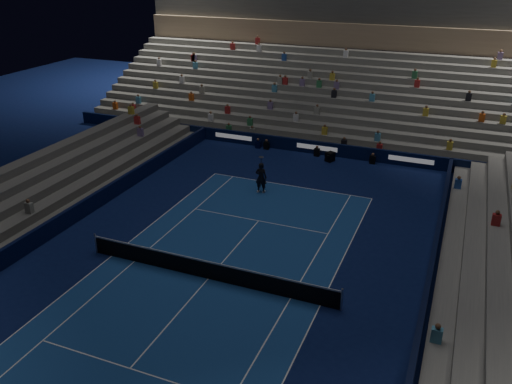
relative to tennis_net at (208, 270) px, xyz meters
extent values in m
plane|color=#0B1545|center=(0.00, 0.00, -0.50)|extent=(90.00, 90.00, 0.00)
cube|color=navy|center=(0.00, 0.00, -0.50)|extent=(10.97, 23.77, 0.01)
cube|color=#081133|center=(0.00, 18.50, 0.00)|extent=(44.00, 0.25, 1.00)
cube|color=black|center=(9.70, 0.00, 0.00)|extent=(0.25, 37.00, 1.00)
cube|color=black|center=(-9.70, 0.00, 0.00)|extent=(0.25, 37.00, 1.00)
cube|color=slate|center=(0.00, 19.50, -0.25)|extent=(44.00, 1.00, 0.50)
cube|color=slate|center=(0.00, 20.50, 0.00)|extent=(44.00, 1.00, 1.00)
cube|color=slate|center=(0.00, 21.50, 0.25)|extent=(44.00, 1.00, 1.50)
cube|color=slate|center=(0.00, 22.50, 0.50)|extent=(44.00, 1.00, 2.00)
cube|color=slate|center=(0.00, 23.50, 0.75)|extent=(44.00, 1.00, 2.50)
cube|color=slate|center=(0.00, 24.50, 1.00)|extent=(44.00, 1.00, 3.00)
cube|color=slate|center=(0.00, 25.50, 1.25)|extent=(44.00, 1.00, 3.50)
cube|color=slate|center=(0.00, 26.50, 1.50)|extent=(44.00, 1.00, 4.00)
cube|color=slate|center=(0.00, 27.50, 1.75)|extent=(44.00, 1.00, 4.50)
cube|color=slate|center=(0.00, 28.50, 2.00)|extent=(44.00, 1.00, 5.00)
cube|color=slate|center=(0.00, 29.50, 2.25)|extent=(44.00, 1.00, 5.50)
cube|color=slate|center=(0.00, 30.50, 2.50)|extent=(44.00, 1.00, 6.00)
cube|color=#997D5E|center=(0.00, 31.60, 6.60)|extent=(44.00, 0.60, 2.20)
cube|color=#434340|center=(0.00, 33.00, 9.20)|extent=(44.00, 2.40, 3.00)
cube|color=slate|center=(10.50, 0.00, -0.25)|extent=(1.00, 37.00, 0.50)
cube|color=slate|center=(11.50, 0.00, 0.00)|extent=(1.00, 37.00, 1.00)
cube|color=slate|center=(12.50, 0.00, 0.25)|extent=(1.00, 37.00, 1.50)
cube|color=#5F5F5B|center=(-10.50, 0.00, -0.25)|extent=(1.00, 37.00, 0.50)
cube|color=#5F5F5B|center=(-11.50, 0.00, 0.00)|extent=(1.00, 37.00, 1.00)
cube|color=#5F5F5B|center=(-12.50, 0.00, 0.25)|extent=(1.00, 37.00, 1.50)
cylinder|color=#B2B2B7|center=(-6.40, 0.00, 0.05)|extent=(0.10, 0.10, 1.10)
cylinder|color=#B2B2B7|center=(6.40, 0.00, 0.05)|extent=(0.10, 0.10, 1.10)
cube|color=black|center=(0.00, 0.00, -0.05)|extent=(12.80, 0.03, 0.90)
cube|color=white|center=(0.00, 0.00, 0.44)|extent=(12.80, 0.04, 0.08)
imported|color=black|center=(-1.35, 10.19, 0.52)|extent=(0.79, 0.56, 2.04)
cube|color=black|center=(1.31, 17.34, -0.16)|extent=(0.72, 0.78, 0.69)
cylinder|color=black|center=(1.31, 16.85, 0.04)|extent=(0.28, 0.38, 0.16)
camera|label=1|loc=(10.00, -18.58, 13.50)|focal=36.92mm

